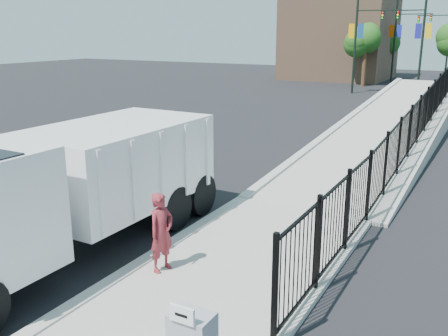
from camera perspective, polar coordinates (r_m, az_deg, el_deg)
The scene contains 15 objects.
ground at distance 11.40m, azimuth -7.03°, elevation -9.72°, with size 120.00×120.00×0.00m, color black.
sidewalk at distance 8.96m, azimuth -4.37°, elevation -16.73°, with size 3.55×12.00×0.12m, color #9E998E.
curb at distance 10.00m, azimuth -13.91°, elevation -13.37°, with size 0.30×12.00×0.16m, color #ADAAA3.
ramp at distance 25.10m, azimuth 19.12°, elevation 3.49°, with size 3.95×24.00×1.70m, color #9E998E.
iron_fence at distance 20.84m, azimuth 21.21°, elevation 3.53°, with size 0.10×28.00×1.80m, color black.
truck at distance 11.14m, azimuth -18.48°, elevation -2.04°, with size 2.86×8.50×2.90m.
worker at distance 10.11m, azimuth -7.15°, elevation -7.30°, with size 0.60×0.39×1.63m, color maroon.
arrow_sign at distance 6.36m, azimuth -4.83°, elevation -16.36°, with size 0.35×0.04×0.22m, color white.
light_pole_0 at distance 41.21m, azimuth 15.23°, elevation 14.27°, with size 3.77×0.22×8.00m.
light_pole_1 at distance 41.31m, azimuth 21.33°, elevation 13.77°, with size 3.78×0.22×8.00m.
light_pole_2 at distance 51.28m, azimuth 19.28°, elevation 14.08°, with size 3.78×0.22×8.00m.
light_pole_3 at distance 55.88m, azimuth 24.04°, elevation 13.67°, with size 3.78×0.22×8.00m.
tree_0 at distance 46.85m, azimuth 15.91°, elevation 13.79°, with size 2.66×2.66×5.33m.
tree_2 at distance 55.59m, azimuth 17.98°, elevation 13.81°, with size 2.96×2.96×5.48m.
building at distance 54.46m, azimuth 13.11°, elevation 14.17°, with size 10.00×10.00×8.00m, color #8C664C.
Camera 1 is at (6.15, -8.31, 4.82)m, focal length 40.00 mm.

